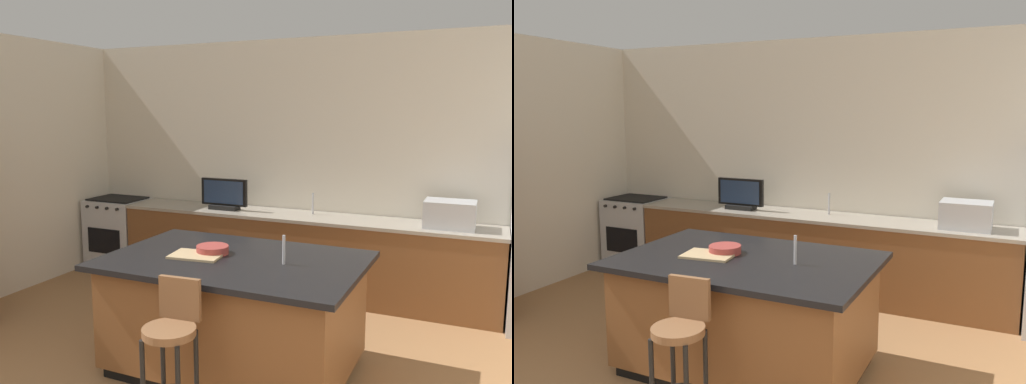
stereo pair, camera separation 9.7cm
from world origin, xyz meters
TOP-DOWN VIEW (x-y plane):
  - wall_back at (0.00, 4.70)m, footprint 6.44×0.12m
  - counter_back at (-0.06, 4.32)m, footprint 4.27×0.62m
  - kitchen_island at (0.11, 2.41)m, footprint 1.97×1.33m
  - range_oven at (-2.56, 4.32)m, footprint 0.71×0.63m
  - microwave at (1.53, 4.32)m, footprint 0.48×0.36m
  - tv_monitor at (-0.96, 4.27)m, footprint 0.58×0.16m
  - sink_faucet_back at (0.08, 4.42)m, footprint 0.02×0.02m
  - sink_faucet_island at (0.51, 2.41)m, footprint 0.02×0.02m
  - bar_stool_center at (0.10, 1.53)m, footprint 0.34×0.35m
  - fruit_bowl at (-0.11, 2.45)m, footprint 0.26×0.26m
  - tv_remote at (-0.20, 2.45)m, footprint 0.09×0.18m
  - cutting_board at (-0.18, 2.33)m, footprint 0.43×0.32m

SIDE VIEW (x-z plane):
  - counter_back at x=-0.06m, z-range 0.00..0.89m
  - range_oven at x=-2.56m, z-range 0.00..0.91m
  - kitchen_island at x=0.11m, z-range 0.01..0.92m
  - bar_stool_center at x=0.10m, z-range 0.10..1.08m
  - cutting_board at x=-0.18m, z-range 0.91..0.93m
  - tv_remote at x=-0.20m, z-range 0.91..0.93m
  - fruit_bowl at x=-0.11m, z-range 0.91..0.97m
  - sink_faucet_back at x=0.08m, z-range 0.89..1.13m
  - sink_faucet_island at x=0.51m, z-range 0.91..1.13m
  - microwave at x=1.53m, z-range 0.89..1.16m
  - tv_monitor at x=-0.96m, z-range 0.88..1.24m
  - wall_back at x=0.00m, z-range 0.00..2.85m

